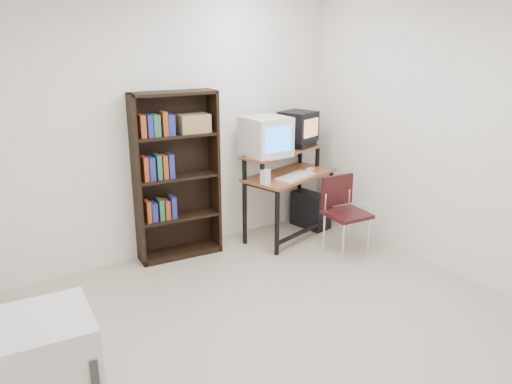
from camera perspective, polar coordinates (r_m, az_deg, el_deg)
floor at (r=3.97m, az=3.57°, el=-16.30°), size 4.00×4.00×0.01m
back_wall at (r=5.10m, az=-10.07°, el=7.07°), size 4.00×0.01×2.60m
right_wall at (r=4.88m, az=22.90°, el=5.50°), size 0.01×4.00×2.60m
computer_desk at (r=5.55m, az=3.72°, el=1.48°), size 1.17×0.78×0.98m
crt_monitor at (r=5.30m, az=1.13°, el=6.36°), size 0.44×0.45×0.41m
vcr at (r=5.76m, az=5.03°, el=5.50°), size 0.43×0.38×0.08m
crt_tv at (r=5.71m, az=4.84°, el=7.50°), size 0.44×0.43×0.33m
cd_spindle at (r=5.49m, az=3.66°, el=4.77°), size 0.16×0.16×0.05m
keyboard at (r=5.39m, az=4.54°, el=1.71°), size 0.51×0.34×0.03m
mousepad at (r=5.71m, az=6.23°, el=2.39°), size 0.26×0.24×0.01m
mouse at (r=5.69m, az=6.20°, el=2.55°), size 0.12×0.09×0.03m
desk_speaker at (r=5.11m, az=1.06°, el=1.65°), size 0.09×0.09×0.17m
pc_tower at (r=5.98m, az=6.14°, el=-2.06°), size 0.27×0.48×0.42m
school_chair at (r=5.27m, az=9.94°, el=-1.65°), size 0.44×0.44×0.81m
bookshelf at (r=5.07m, az=-9.19°, el=2.06°), size 0.87×0.38×1.69m
wall_outlet at (r=5.82m, az=12.28°, el=-1.99°), size 0.02×0.08×0.12m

